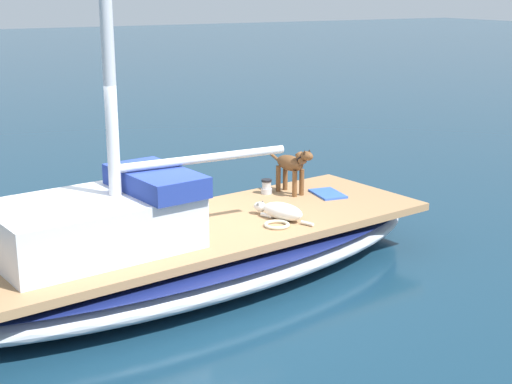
# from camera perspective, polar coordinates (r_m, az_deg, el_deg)

# --- Properties ---
(ground_plane) EXTENTS (120.00, 120.00, 0.00)m
(ground_plane) POSITION_cam_1_polar(r_m,az_deg,el_deg) (9.36, -5.39, -6.77)
(ground_plane) COLOR #143347
(sailboat_main) EXTENTS (3.47, 7.51, 0.66)m
(sailboat_main) POSITION_cam_1_polar(r_m,az_deg,el_deg) (9.24, -5.45, -4.85)
(sailboat_main) COLOR #B2B7C1
(sailboat_main) RESTS_ON ground
(cabin_house) EXTENTS (1.69, 2.39, 0.84)m
(cabin_house) POSITION_cam_1_polar(r_m,az_deg,el_deg) (8.52, -11.93, -2.13)
(cabin_house) COLOR silver
(cabin_house) RESTS_ON sailboat_main
(dog_white) EXTENTS (0.92, 0.46, 0.22)m
(dog_white) POSITION_cam_1_polar(r_m,az_deg,el_deg) (9.49, 1.89, -1.48)
(dog_white) COLOR silver
(dog_white) RESTS_ON sailboat_main
(dog_brown) EXTENTS (0.94, 0.30, 0.70)m
(dog_brown) POSITION_cam_1_polar(r_m,az_deg,el_deg) (10.58, 2.80, 2.07)
(dog_brown) COLOR brown
(dog_brown) RESTS_ON sailboat_main
(deck_winch) EXTENTS (0.16, 0.16, 0.21)m
(deck_winch) POSITION_cam_1_polar(r_m,az_deg,el_deg) (10.66, 0.81, 0.39)
(deck_winch) COLOR #B7B7BC
(deck_winch) RESTS_ON sailboat_main
(coiled_rope) EXTENTS (0.32, 0.32, 0.04)m
(coiled_rope) POSITION_cam_1_polar(r_m,az_deg,el_deg) (9.22, 1.61, -2.53)
(coiled_rope) COLOR beige
(coiled_rope) RESTS_ON sailboat_main
(deck_towel) EXTENTS (0.60, 0.43, 0.03)m
(deck_towel) POSITION_cam_1_polar(r_m,az_deg,el_deg) (10.67, 5.54, -0.13)
(deck_towel) COLOR blue
(deck_towel) RESTS_ON sailboat_main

